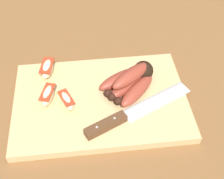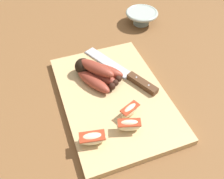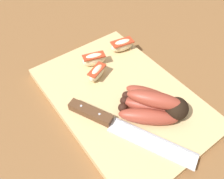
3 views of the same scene
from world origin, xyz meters
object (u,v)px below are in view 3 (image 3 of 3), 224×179
object	(u,v)px
banana_bunch	(155,105)
chefs_knife	(111,122)
apple_wedge_far	(96,73)
apple_wedge_middle	(122,45)
apple_wedge_near	(94,59)

from	to	relation	value
banana_bunch	chefs_knife	bearing A→B (deg)	-107.87
chefs_knife	apple_wedge_far	distance (m)	0.14
apple_wedge_middle	apple_wedge_far	world-z (taller)	same
apple_wedge_far	apple_wedge_near	bearing A→B (deg)	151.58
apple_wedge_middle	apple_wedge_near	bearing A→B (deg)	-87.45
chefs_knife	banana_bunch	bearing A→B (deg)	72.13
banana_bunch	apple_wedge_near	size ratio (longest dim) A/B	2.37
apple_wedge_middle	apple_wedge_far	distance (m)	0.13
banana_bunch	apple_wedge_near	world-z (taller)	banana_bunch
apple_wedge_middle	apple_wedge_far	size ratio (longest dim) A/B	1.14
apple_wedge_far	banana_bunch	bearing A→B (deg)	15.72
chefs_knife	apple_wedge_near	xyz separation A→B (m)	(-0.17, 0.07, 0.01)
chefs_knife	apple_wedge_middle	size ratio (longest dim) A/B	3.86
banana_bunch	apple_wedge_far	xyz separation A→B (m)	(-0.16, -0.04, -0.01)
apple_wedge_near	banana_bunch	bearing A→B (deg)	6.06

